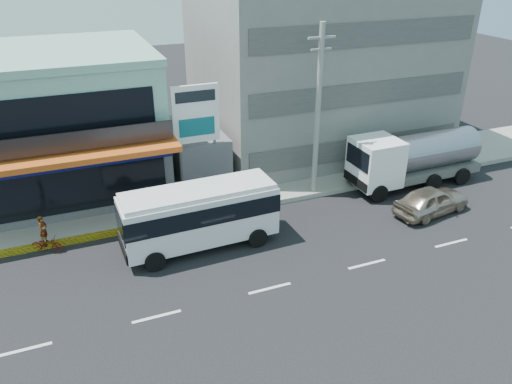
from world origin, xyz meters
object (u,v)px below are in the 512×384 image
at_px(satellite_dish, 197,132).
at_px(utility_pole_near, 318,113).
at_px(shop_building, 51,127).
at_px(concrete_building, 318,49).
at_px(tanker_truck, 411,158).
at_px(motorcycle_rider, 46,240).
at_px(sedan, 432,200).
at_px(billboard, 196,121).
at_px(minibus, 199,212).

height_order(satellite_dish, utility_pole_near, utility_pole_near).
xyz_separation_m(shop_building, concrete_building, (18.00, 1.05, 3.00)).
bearing_deg(utility_pole_near, concrete_building, 62.24).
xyz_separation_m(satellite_dish, tanker_truck, (12.18, -4.51, -1.77)).
height_order(concrete_building, motorcycle_rider, concrete_building).
relative_size(sedan, motorcycle_rider, 2.36).
distance_m(satellite_dish, utility_pole_near, 7.17).
xyz_separation_m(billboard, motorcycle_rider, (-8.50, -2.40, -4.28)).
distance_m(minibus, motorcycle_rider, 7.63).
distance_m(billboard, motorcycle_rider, 9.81).
height_order(billboard, utility_pole_near, utility_pole_near).
bearing_deg(sedan, motorcycle_rider, 70.00).
distance_m(concrete_building, utility_pole_near, 8.79).
relative_size(satellite_dish, billboard, 0.22).
bearing_deg(billboard, minibus, -105.76).
relative_size(shop_building, satellite_dish, 8.27).
xyz_separation_m(utility_pole_near, tanker_truck, (6.18, -0.91, -3.34)).
bearing_deg(motorcycle_rider, sedan, -10.74).
distance_m(minibus, tanker_truck, 14.15).
relative_size(billboard, utility_pole_near, 0.69).
xyz_separation_m(minibus, motorcycle_rider, (-7.17, 2.31, -1.25)).
xyz_separation_m(billboard, utility_pole_near, (6.50, -1.80, 0.22)).
bearing_deg(shop_building, sedan, -29.88).
bearing_deg(utility_pole_near, minibus, -159.61).
distance_m(tanker_truck, motorcycle_rider, 21.21).
height_order(utility_pole_near, minibus, utility_pole_near).
bearing_deg(utility_pole_near, satellite_dish, 149.04).
relative_size(satellite_dish, tanker_truck, 0.17).
relative_size(utility_pole_near, sedan, 2.17).
height_order(shop_building, utility_pole_near, utility_pole_near).
distance_m(satellite_dish, billboard, 2.31).
xyz_separation_m(shop_building, sedan, (19.06, -10.95, -3.21)).
xyz_separation_m(shop_building, satellite_dish, (8.00, -2.95, -0.42)).
bearing_deg(motorcycle_rider, billboard, 15.77).
height_order(minibus, sedan, minibus).
distance_m(concrete_building, motorcycle_rider, 21.65).
xyz_separation_m(concrete_building, tanker_truck, (2.18, -8.51, -5.19)).
distance_m(billboard, minibus, 5.76).
bearing_deg(tanker_truck, sedan, -107.71).
height_order(concrete_building, tanker_truck, concrete_building).
bearing_deg(minibus, sedan, -6.62).
relative_size(shop_building, tanker_truck, 1.44).
height_order(minibus, tanker_truck, tanker_truck).
distance_m(utility_pole_near, motorcycle_rider, 15.67).
height_order(satellite_dish, minibus, satellite_dish).
bearing_deg(sedan, minibus, 74.13).
bearing_deg(motorcycle_rider, shop_building, 82.06).
height_order(utility_pole_near, motorcycle_rider, utility_pole_near).
height_order(shop_building, billboard, shop_building).
distance_m(shop_building, billboard, 8.92).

